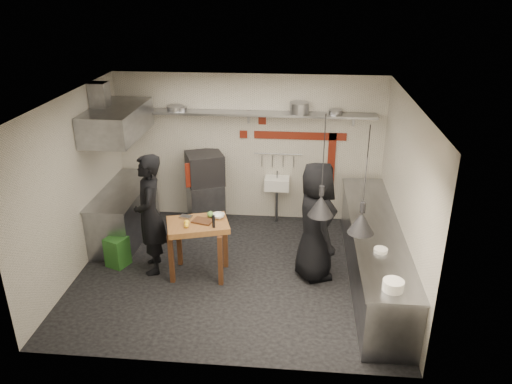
# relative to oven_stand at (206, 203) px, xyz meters

# --- Properties ---
(floor) EXTENTS (5.00, 5.00, 0.00)m
(floor) POSITION_rel_oven_stand_xyz_m (0.80, -1.75, -0.40)
(floor) COLOR black
(floor) RESTS_ON ground
(ceiling) EXTENTS (5.00, 5.00, 0.00)m
(ceiling) POSITION_rel_oven_stand_xyz_m (0.80, -1.75, 2.40)
(ceiling) COLOR beige
(ceiling) RESTS_ON floor
(wall_back) EXTENTS (5.00, 0.04, 2.80)m
(wall_back) POSITION_rel_oven_stand_xyz_m (0.80, 0.35, 1.00)
(wall_back) COLOR beige
(wall_back) RESTS_ON floor
(wall_front) EXTENTS (5.00, 0.04, 2.80)m
(wall_front) POSITION_rel_oven_stand_xyz_m (0.80, -3.85, 1.00)
(wall_front) COLOR beige
(wall_front) RESTS_ON floor
(wall_left) EXTENTS (0.04, 4.20, 2.80)m
(wall_left) POSITION_rel_oven_stand_xyz_m (-1.70, -1.75, 1.00)
(wall_left) COLOR beige
(wall_left) RESTS_ON floor
(wall_right) EXTENTS (0.04, 4.20, 2.80)m
(wall_right) POSITION_rel_oven_stand_xyz_m (3.30, -1.75, 1.00)
(wall_right) COLOR beige
(wall_right) RESTS_ON floor
(red_band_horiz) EXTENTS (1.70, 0.02, 0.14)m
(red_band_horiz) POSITION_rel_oven_stand_xyz_m (1.75, 0.33, 1.28)
(red_band_horiz) COLOR maroon
(red_band_horiz) RESTS_ON wall_back
(red_band_vert) EXTENTS (0.14, 0.02, 1.10)m
(red_band_vert) POSITION_rel_oven_stand_xyz_m (2.35, 0.33, 0.80)
(red_band_vert) COLOR maroon
(red_band_vert) RESTS_ON wall_back
(red_tile_a) EXTENTS (0.14, 0.02, 0.14)m
(red_tile_a) POSITION_rel_oven_stand_xyz_m (1.05, 0.33, 1.55)
(red_tile_a) COLOR maroon
(red_tile_a) RESTS_ON wall_back
(red_tile_b) EXTENTS (0.14, 0.02, 0.14)m
(red_tile_b) POSITION_rel_oven_stand_xyz_m (0.70, 0.33, 1.28)
(red_tile_b) COLOR maroon
(red_tile_b) RESTS_ON wall_back
(back_shelf) EXTENTS (4.60, 0.34, 0.04)m
(back_shelf) POSITION_rel_oven_stand_xyz_m (0.80, 0.17, 1.72)
(back_shelf) COLOR slate
(back_shelf) RESTS_ON wall_back
(shelf_bracket_left) EXTENTS (0.04, 0.06, 0.24)m
(shelf_bracket_left) POSITION_rel_oven_stand_xyz_m (-1.10, 0.32, 1.62)
(shelf_bracket_left) COLOR slate
(shelf_bracket_left) RESTS_ON wall_back
(shelf_bracket_mid) EXTENTS (0.04, 0.06, 0.24)m
(shelf_bracket_mid) POSITION_rel_oven_stand_xyz_m (0.80, 0.32, 1.62)
(shelf_bracket_mid) COLOR slate
(shelf_bracket_mid) RESTS_ON wall_back
(shelf_bracket_right) EXTENTS (0.04, 0.06, 0.24)m
(shelf_bracket_right) POSITION_rel_oven_stand_xyz_m (2.70, 0.32, 1.62)
(shelf_bracket_right) COLOR slate
(shelf_bracket_right) RESTS_ON wall_back
(pan_far_left) EXTENTS (0.32, 0.32, 0.09)m
(pan_far_left) POSITION_rel_oven_stand_xyz_m (-0.52, 0.17, 1.79)
(pan_far_left) COLOR slate
(pan_far_left) RESTS_ON back_shelf
(pan_mid_left) EXTENTS (0.24, 0.24, 0.07)m
(pan_mid_left) POSITION_rel_oven_stand_xyz_m (-0.42, 0.17, 1.78)
(pan_mid_left) COLOR slate
(pan_mid_left) RESTS_ON back_shelf
(stock_pot) EXTENTS (0.45, 0.45, 0.20)m
(stock_pot) POSITION_rel_oven_stand_xyz_m (1.72, 0.17, 1.84)
(stock_pot) COLOR slate
(stock_pot) RESTS_ON back_shelf
(pan_right) EXTENTS (0.24, 0.24, 0.08)m
(pan_right) POSITION_rel_oven_stand_xyz_m (2.36, 0.17, 1.78)
(pan_right) COLOR slate
(pan_right) RESTS_ON back_shelf
(oven_stand) EXTENTS (0.81, 0.78, 0.80)m
(oven_stand) POSITION_rel_oven_stand_xyz_m (0.00, 0.00, 0.00)
(oven_stand) COLOR slate
(oven_stand) RESTS_ON floor
(combi_oven) EXTENTS (0.83, 0.81, 0.58)m
(combi_oven) POSITION_rel_oven_stand_xyz_m (-0.00, 0.03, 0.69)
(combi_oven) COLOR black
(combi_oven) RESTS_ON oven_stand
(oven_door) EXTENTS (0.51, 0.24, 0.46)m
(oven_door) POSITION_rel_oven_stand_xyz_m (-0.03, -0.27, 0.69)
(oven_door) COLOR maroon
(oven_door) RESTS_ON combi_oven
(oven_glass) EXTENTS (0.33, 0.15, 0.34)m
(oven_glass) POSITION_rel_oven_stand_xyz_m (-0.07, -0.27, 0.69)
(oven_glass) COLOR black
(oven_glass) RESTS_ON oven_door
(hand_sink) EXTENTS (0.46, 0.34, 0.22)m
(hand_sink) POSITION_rel_oven_stand_xyz_m (1.35, 0.17, 0.38)
(hand_sink) COLOR white
(hand_sink) RESTS_ON wall_back
(sink_tap) EXTENTS (0.03, 0.03, 0.14)m
(sink_tap) POSITION_rel_oven_stand_xyz_m (1.35, 0.17, 0.56)
(sink_tap) COLOR slate
(sink_tap) RESTS_ON hand_sink
(sink_drain) EXTENTS (0.06, 0.06, 0.66)m
(sink_drain) POSITION_rel_oven_stand_xyz_m (1.35, 0.13, -0.06)
(sink_drain) COLOR slate
(sink_drain) RESTS_ON floor
(utensil_rail) EXTENTS (0.90, 0.02, 0.02)m
(utensil_rail) POSITION_rel_oven_stand_xyz_m (1.35, 0.31, 0.92)
(utensil_rail) COLOR slate
(utensil_rail) RESTS_ON wall_back
(counter_right) EXTENTS (0.70, 3.80, 0.90)m
(counter_right) POSITION_rel_oven_stand_xyz_m (2.95, -1.75, 0.05)
(counter_right) COLOR slate
(counter_right) RESTS_ON floor
(counter_right_top) EXTENTS (0.76, 3.90, 0.03)m
(counter_right_top) POSITION_rel_oven_stand_xyz_m (2.95, -1.75, 0.52)
(counter_right_top) COLOR slate
(counter_right_top) RESTS_ON counter_right
(plate_stack) EXTENTS (0.31, 0.31, 0.13)m
(plate_stack) POSITION_rel_oven_stand_xyz_m (2.92, -3.43, 0.60)
(plate_stack) COLOR white
(plate_stack) RESTS_ON counter_right_top
(small_bowl_right) EXTENTS (0.23, 0.23, 0.05)m
(small_bowl_right) POSITION_rel_oven_stand_xyz_m (2.90, -2.52, 0.56)
(small_bowl_right) COLOR white
(small_bowl_right) RESTS_ON counter_right_top
(counter_left) EXTENTS (0.70, 1.90, 0.90)m
(counter_left) POSITION_rel_oven_stand_xyz_m (-1.35, -0.70, 0.05)
(counter_left) COLOR slate
(counter_left) RESTS_ON floor
(counter_left_top) EXTENTS (0.76, 2.00, 0.03)m
(counter_left_top) POSITION_rel_oven_stand_xyz_m (-1.35, -0.70, 0.52)
(counter_left_top) COLOR slate
(counter_left_top) RESTS_ON counter_left
(extractor_hood) EXTENTS (0.78, 1.60, 0.50)m
(extractor_hood) POSITION_rel_oven_stand_xyz_m (-1.30, -0.70, 1.75)
(extractor_hood) COLOR slate
(extractor_hood) RESTS_ON ceiling
(hood_duct) EXTENTS (0.28, 0.28, 0.50)m
(hood_duct) POSITION_rel_oven_stand_xyz_m (-1.55, -0.70, 2.15)
(hood_duct) COLOR slate
(hood_duct) RESTS_ON ceiling
(green_bin) EXTENTS (0.40, 0.40, 0.50)m
(green_bin) POSITION_rel_oven_stand_xyz_m (-1.16, -1.71, -0.15)
(green_bin) COLOR #276322
(green_bin) RESTS_ON floor
(prep_table) EXTENTS (1.07, 0.88, 0.92)m
(prep_table) POSITION_rel_oven_stand_xyz_m (0.24, -1.85, 0.06)
(prep_table) COLOR #946131
(prep_table) RESTS_ON floor
(cutting_board) EXTENTS (0.35, 0.29, 0.02)m
(cutting_board) POSITION_rel_oven_stand_xyz_m (0.31, -1.82, 0.53)
(cutting_board) COLOR #4F2C18
(cutting_board) RESTS_ON prep_table
(pepper_mill) EXTENTS (0.05, 0.05, 0.20)m
(pepper_mill) POSITION_rel_oven_stand_xyz_m (0.51, -1.99, 0.62)
(pepper_mill) COLOR black
(pepper_mill) RESTS_ON prep_table
(lemon_a) EXTENTS (0.10, 0.10, 0.09)m
(lemon_a) POSITION_rel_oven_stand_xyz_m (0.09, -1.95, 0.56)
(lemon_a) COLOR yellow
(lemon_a) RESTS_ON prep_table
(lemon_b) EXTENTS (0.09, 0.09, 0.07)m
(lemon_b) POSITION_rel_oven_stand_xyz_m (0.11, -2.04, 0.56)
(lemon_b) COLOR yellow
(lemon_b) RESTS_ON prep_table
(veg_ball) EXTENTS (0.12, 0.12, 0.10)m
(veg_ball) POSITION_rel_oven_stand_xyz_m (0.40, -1.66, 0.57)
(veg_ball) COLOR #5E9940
(veg_ball) RESTS_ON prep_table
(steel_tray) EXTENTS (0.20, 0.16, 0.03)m
(steel_tray) POSITION_rel_oven_stand_xyz_m (0.02, -1.71, 0.54)
(steel_tray) COLOR slate
(steel_tray) RESTS_ON prep_table
(bowl) EXTENTS (0.26, 0.26, 0.06)m
(bowl) POSITION_rel_oven_stand_xyz_m (0.53, -1.66, 0.55)
(bowl) COLOR white
(bowl) RESTS_ON prep_table
(heat_lamp_near) EXTENTS (0.38, 0.38, 1.41)m
(heat_lamp_near) POSITION_rel_oven_stand_xyz_m (2.06, -2.41, 1.70)
(heat_lamp_near) COLOR black
(heat_lamp_near) RESTS_ON ceiling
(heat_lamp_far) EXTENTS (0.41, 0.41, 1.41)m
(heat_lamp_far) POSITION_rel_oven_stand_xyz_m (2.56, -2.86, 1.70)
(heat_lamp_far) COLOR black
(heat_lamp_far) RESTS_ON ceiling
(chef_left) EXTENTS (0.64, 0.81, 1.95)m
(chef_left) POSITION_rel_oven_stand_xyz_m (-0.53, -1.77, 0.58)
(chef_left) COLOR black
(chef_left) RESTS_ON floor
(chef_right) EXTENTS (0.86, 1.07, 1.90)m
(chef_right) POSITION_rel_oven_stand_xyz_m (2.04, -1.72, 0.55)
(chef_right) COLOR black
(chef_right) RESTS_ON floor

